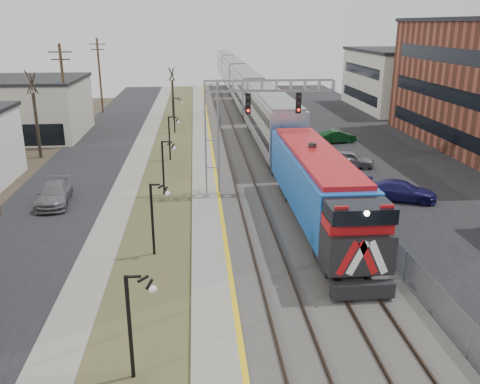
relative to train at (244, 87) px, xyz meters
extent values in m
cube|color=black|center=(-17.00, -33.01, -2.92)|extent=(7.00, 120.00, 0.04)
cube|color=gray|center=(-12.50, -33.01, -2.90)|extent=(2.00, 120.00, 0.08)
cube|color=#464F2A|center=(-9.50, -33.01, -2.91)|extent=(4.00, 120.00, 0.06)
cube|color=gray|center=(-6.50, -33.01, -2.82)|extent=(2.00, 120.00, 0.24)
cube|color=#595651|center=(-1.50, -33.01, -2.84)|extent=(8.00, 120.00, 0.20)
cube|color=black|center=(10.50, -33.01, -2.92)|extent=(16.00, 120.00, 0.04)
cube|color=gold|center=(-5.62, -33.01, -2.69)|extent=(0.24, 120.00, 0.01)
cube|color=#2D2119|center=(-4.25, -33.01, -2.66)|extent=(0.08, 120.00, 0.15)
cube|color=#2D2119|center=(-2.75, -33.01, -2.66)|extent=(0.08, 120.00, 0.15)
cube|color=#2D2119|center=(-0.75, -33.01, -2.66)|extent=(0.08, 120.00, 0.15)
cube|color=#2D2119|center=(0.75, -33.01, -2.66)|extent=(0.08, 120.00, 0.15)
cube|color=blue|center=(0.00, -47.19, -0.46)|extent=(3.00, 17.00, 4.25)
cube|color=black|center=(0.00, -55.89, -2.24)|extent=(2.80, 0.50, 0.70)
cube|color=#A7AAB2|center=(0.00, -26.89, 0.07)|extent=(3.00, 22.00, 5.33)
cube|color=#A7AAB2|center=(0.00, -4.09, 0.07)|extent=(3.00, 22.00, 5.33)
cube|color=#A7AAB2|center=(0.00, 18.71, 0.07)|extent=(3.00, 22.00, 5.33)
cube|color=#A7AAB2|center=(0.00, 41.51, 0.07)|extent=(3.00, 22.00, 5.33)
cube|color=gray|center=(-6.00, -40.01, 1.06)|extent=(1.00, 1.00, 8.00)
cube|color=gray|center=(-2.00, -40.01, 4.81)|extent=(9.00, 0.80, 0.80)
cube|color=black|center=(-3.50, -40.46, 3.66)|extent=(0.35, 0.25, 1.40)
cube|color=black|center=(0.00, -40.46, 3.66)|extent=(0.35, 0.25, 1.40)
cylinder|color=black|center=(-9.50, -60.01, -0.94)|extent=(0.14, 0.14, 4.00)
cylinder|color=black|center=(-9.50, -50.01, -0.94)|extent=(0.14, 0.14, 4.00)
cylinder|color=black|center=(-9.50, -40.01, -0.94)|extent=(0.14, 0.14, 4.00)
cylinder|color=black|center=(-9.50, -30.01, -0.94)|extent=(0.14, 0.14, 4.00)
cylinder|color=black|center=(-9.50, -18.01, -0.94)|extent=(0.14, 0.14, 4.00)
cylinder|color=#4C3823|center=(-20.00, -23.01, 2.06)|extent=(0.28, 0.28, 10.00)
cylinder|color=#4C3823|center=(-20.00, -3.01, 2.06)|extent=(0.28, 0.28, 10.00)
cube|color=gray|center=(2.70, -33.01, -2.14)|extent=(0.04, 120.00, 1.60)
cube|color=#BBB5A3|center=(-26.50, -18.01, 0.06)|extent=(14.00, 12.00, 6.00)
cube|color=#BBB5A3|center=(24.50, -3.01, 1.06)|extent=(16.00, 18.00, 8.00)
cylinder|color=#382D23|center=(-21.50, -28.01, 0.04)|extent=(0.30, 0.30, 5.95)
cylinder|color=#382D23|center=(-10.00, -8.01, -0.49)|extent=(0.30, 0.30, 4.90)
imported|color=#1B1854|center=(7.10, -42.60, -2.25)|extent=(5.10, 3.49, 1.37)
imported|color=gray|center=(6.04, -33.74, -2.23)|extent=(4.44, 2.79, 1.41)
imported|color=#0C3D18|center=(7.41, -24.52, -2.29)|extent=(4.12, 2.02, 1.30)
imported|color=slate|center=(-16.88, -41.25, -2.22)|extent=(2.51, 5.12, 1.43)
camera|label=1|loc=(-7.07, -75.10, 8.85)|focal=38.00mm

